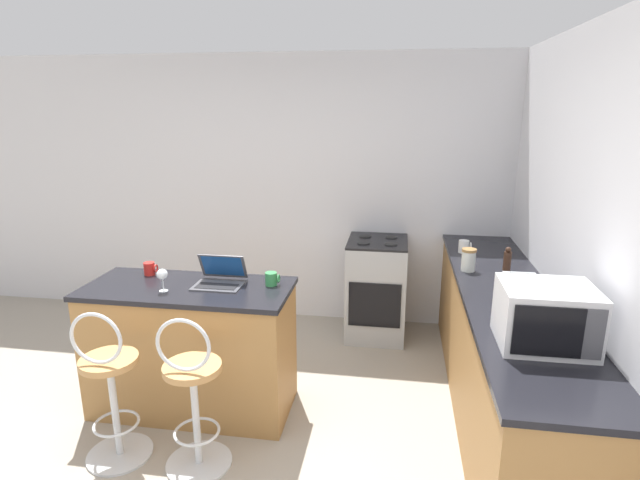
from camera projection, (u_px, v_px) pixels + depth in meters
name	position (u px, v px, depth m)	size (l,w,h in m)	color
ground_plane	(198.00, 479.00, 2.93)	(20.00, 20.00, 0.00)	gray
wall_back	(286.00, 191.00, 4.93)	(12.00, 0.06, 2.60)	silver
wall_right	(636.00, 293.00, 2.26)	(0.06, 12.00, 2.60)	silver
breakfast_bar	(192.00, 348.00, 3.53)	(1.42, 0.63, 0.93)	#9E703D
counter_right	(502.00, 353.00, 3.45)	(0.63, 2.95, 0.93)	#9E703D
bar_stool_near	(111.00, 390.00, 3.00)	(0.40, 0.40, 1.01)	silver
bar_stool_far	(193.00, 398.00, 2.92)	(0.40, 0.40, 1.01)	silver
laptop	(220.00, 277.00, 3.43)	(0.33, 0.28, 0.20)	#47474C
microwave	(546.00, 316.00, 2.54)	(0.46, 0.39, 0.32)	silver
toaster	(522.00, 292.00, 3.05)	(0.22, 0.24, 0.19)	#9EA3A8
stove_range	(376.00, 288.00, 4.67)	(0.54, 0.61, 0.94)	#9EA3A8
mug_red	(150.00, 269.00, 3.63)	(0.10, 0.08, 0.09)	red
mug_green	(272.00, 279.00, 3.42)	(0.10, 0.08, 0.09)	#338447
mug_white	(464.00, 246.00, 4.17)	(0.10, 0.09, 0.10)	white
wine_glass_tall	(162.00, 275.00, 3.29)	(0.07, 0.07, 0.16)	silver
pepper_mill	(507.00, 267.00, 3.38)	(0.05, 0.05, 0.28)	#331E14
storage_jar	(469.00, 260.00, 3.71)	(0.11, 0.11, 0.17)	silver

